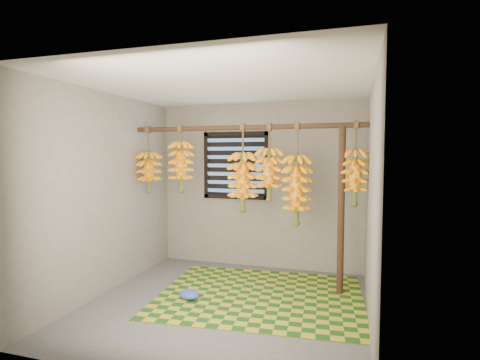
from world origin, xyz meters
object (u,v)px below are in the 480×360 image
(support_post, at_px, (341,211))
(banana_bunch_c, at_px, (243,182))
(banana_bunch_e, at_px, (297,190))
(banana_bunch_b, at_px, (181,167))
(plastic_bag, at_px, (189,295))
(woven_mat, at_px, (260,296))
(banana_bunch_d, at_px, (269,175))
(banana_bunch_f, at_px, (355,177))
(banana_bunch_a, at_px, (149,172))

(support_post, bearing_deg, banana_bunch_c, -180.00)
(banana_bunch_e, bearing_deg, support_post, -0.00)
(banana_bunch_b, bearing_deg, plastic_bag, -58.58)
(banana_bunch_e, bearing_deg, woven_mat, -136.68)
(plastic_bag, bearing_deg, woven_mat, 25.45)
(banana_bunch_d, distance_m, banana_bunch_f, 1.02)
(banana_bunch_d, bearing_deg, banana_bunch_b, 180.00)
(support_post, xyz_separation_m, banana_bunch_d, (-0.87, 0.00, 0.42))
(support_post, relative_size, banana_bunch_d, 2.07)
(woven_mat, distance_m, banana_bunch_b, 1.93)
(woven_mat, xyz_separation_m, banana_bunch_e, (0.37, 0.34, 1.22))
(banana_bunch_a, xyz_separation_m, banana_bunch_f, (2.70, -0.00, -0.03))
(woven_mat, height_order, banana_bunch_b, banana_bunch_b)
(support_post, bearing_deg, woven_mat, -158.88)
(support_post, xyz_separation_m, banana_bunch_b, (-2.07, 0.00, 0.50))
(banana_bunch_b, relative_size, banana_bunch_d, 0.92)
(banana_bunch_f, bearing_deg, banana_bunch_d, 180.00)
(woven_mat, height_order, plastic_bag, plastic_bag)
(woven_mat, relative_size, banana_bunch_d, 2.43)
(banana_bunch_d, bearing_deg, support_post, 0.00)
(banana_bunch_f, bearing_deg, woven_mat, -161.71)
(plastic_bag, xyz_separation_m, banana_bunch_e, (1.11, 0.70, 1.17))
(banana_bunch_b, distance_m, banana_bunch_c, 0.88)
(woven_mat, height_order, banana_bunch_d, banana_bunch_d)
(support_post, xyz_separation_m, banana_bunch_e, (-0.53, 0.00, 0.23))
(banana_bunch_d, relative_size, banana_bunch_f, 0.98)
(plastic_bag, bearing_deg, banana_bunch_f, 21.37)
(support_post, xyz_separation_m, woven_mat, (-0.89, -0.34, -0.99))
(plastic_bag, relative_size, banana_bunch_d, 0.26)
(banana_bunch_a, distance_m, banana_bunch_b, 0.49)
(support_post, relative_size, banana_bunch_f, 2.03)
(banana_bunch_e, bearing_deg, banana_bunch_c, -180.00)
(woven_mat, relative_size, banana_bunch_a, 2.60)
(banana_bunch_b, xyz_separation_m, banana_bunch_e, (1.54, 0.00, -0.27))
(support_post, relative_size, banana_bunch_b, 2.26)
(banana_bunch_a, height_order, banana_bunch_c, same)
(banana_bunch_b, relative_size, banana_bunch_f, 0.90)
(support_post, height_order, banana_bunch_c, banana_bunch_c)
(support_post, bearing_deg, banana_bunch_e, 180.00)
(banana_bunch_e, bearing_deg, banana_bunch_a, -180.00)
(plastic_bag, distance_m, banana_bunch_a, 1.78)
(plastic_bag, xyz_separation_m, banana_bunch_a, (-0.91, 0.70, 1.36))
(woven_mat, xyz_separation_m, plastic_bag, (-0.75, -0.36, 0.06))
(plastic_bag, distance_m, banana_bunch_f, 2.34)
(support_post, bearing_deg, banana_bunch_f, -0.00)
(banana_bunch_b, bearing_deg, woven_mat, -16.32)
(banana_bunch_e, bearing_deg, banana_bunch_b, 180.00)
(woven_mat, distance_m, banana_bunch_a, 2.21)
(banana_bunch_d, bearing_deg, banana_bunch_e, 0.00)
(banana_bunch_c, xyz_separation_m, banana_bunch_e, (0.68, 0.00, -0.09))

